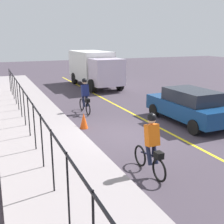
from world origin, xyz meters
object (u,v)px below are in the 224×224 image
cyclist_lead (85,96)px  cyclist_follow (151,145)px  patrol_sedan (189,105)px  traffic_cone_near (84,121)px  box_truck_background (94,67)px

cyclist_lead → cyclist_follow: (-7.24, 0.41, 0.00)m
cyclist_follow → patrol_sedan: 5.60m
patrol_sedan → traffic_cone_near: (1.14, 4.68, -0.48)m
cyclist_follow → traffic_cone_near: (4.81, 0.45, -0.57)m
patrol_sedan → box_truck_background: box_truck_background is taller
cyclist_lead → cyclist_follow: size_ratio=1.00×
cyclist_lead → box_truck_background: bearing=-23.5°
cyclist_follow → box_truck_background: 15.46m
cyclist_lead → box_truck_background: size_ratio=0.27×
cyclist_lead → traffic_cone_near: bearing=160.1°
box_truck_background → cyclist_follow: bearing=-14.6°
patrol_sedan → box_truck_background: 11.35m
cyclist_lead → traffic_cone_near: (-2.43, 0.86, -0.57)m
box_truck_background → cyclist_lead: bearing=-23.8°
cyclist_follow → box_truck_background: (14.99, -3.72, 0.64)m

